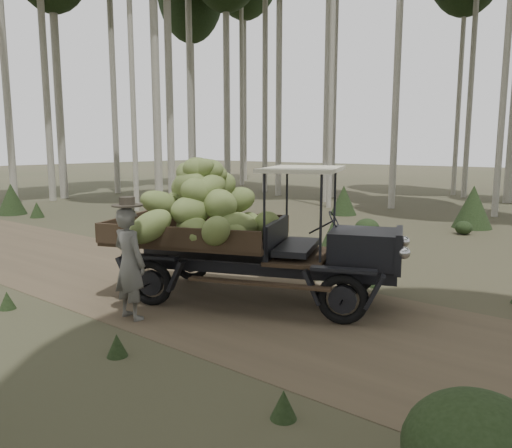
{
  "coord_description": "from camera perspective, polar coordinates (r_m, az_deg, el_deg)",
  "views": [
    {
      "loc": [
        7.26,
        -6.25,
        2.69
      ],
      "look_at": [
        1.98,
        0.37,
        1.34
      ],
      "focal_mm": 35.0,
      "sensor_mm": 36.0,
      "label": 1
    }
  ],
  "objects": [
    {
      "name": "ground",
      "position": [
        9.95,
        -10.39,
        -6.81
      ],
      "size": [
        120.0,
        120.0,
        0.0
      ],
      "primitive_type": "plane",
      "color": "#473D2B",
      "rests_on": "ground"
    },
    {
      "name": "dirt_track",
      "position": [
        9.94,
        -10.39,
        -6.79
      ],
      "size": [
        70.0,
        4.0,
        0.01
      ],
      "primitive_type": "cube",
      "color": "brown",
      "rests_on": "ground"
    },
    {
      "name": "banana_truck",
      "position": [
        8.65,
        -3.34,
        0.87
      ],
      "size": [
        5.27,
        3.56,
        2.56
      ],
      "rotation": [
        0.0,
        0.0,
        0.39
      ],
      "color": "black",
      "rests_on": "ground"
    },
    {
      "name": "farmer",
      "position": [
        7.95,
        -14.26,
        -4.23
      ],
      "size": [
        0.65,
        0.48,
        1.91
      ],
      "rotation": [
        0.0,
        0.0,
        3.12
      ],
      "color": "#5D5B55",
      "rests_on": "ground"
    },
    {
      "name": "undergrowth",
      "position": [
        6.83,
        4.32,
        -9.34
      ],
      "size": [
        25.42,
        23.9,
        1.4
      ],
      "color": "#233319",
      "rests_on": "ground"
    }
  ]
}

